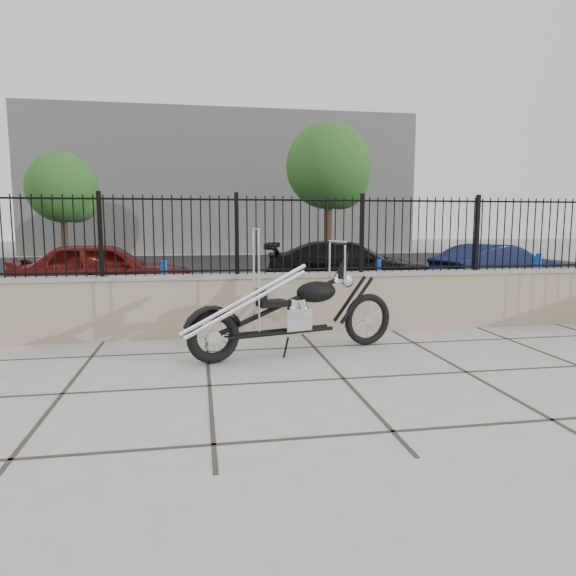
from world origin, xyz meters
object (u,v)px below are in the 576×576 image
at_px(car_black, 348,265).
at_px(chopper_motorcycle, 292,291).
at_px(car_red, 105,271).
at_px(car_blue, 496,266).

bearing_deg(car_black, chopper_motorcycle, 171.12).
bearing_deg(chopper_motorcycle, car_black, 52.19).
height_order(chopper_motorcycle, car_red, chopper_motorcycle).
bearing_deg(car_red, car_blue, -92.33).
distance_m(chopper_motorcycle, car_red, 6.40).
height_order(chopper_motorcycle, car_black, chopper_motorcycle).
bearing_deg(car_black, car_blue, -84.94).
distance_m(chopper_motorcycle, car_blue, 8.77).
bearing_deg(car_blue, car_black, 67.13).
height_order(car_red, car_black, car_red).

